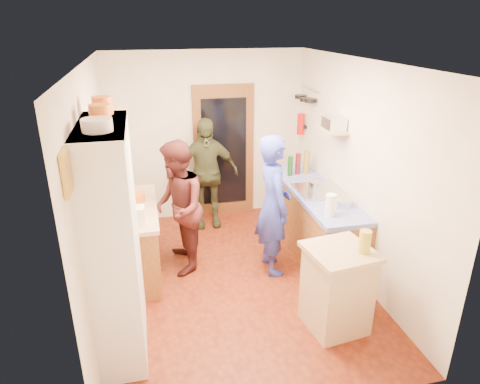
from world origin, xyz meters
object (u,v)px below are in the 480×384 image
object	(u,v)px
right_counter_base	(313,222)
person_hob	(277,206)
person_left	(180,207)
island_base	(336,291)
hutch_body	(115,242)
person_back	(206,173)

from	to	relation	value
right_counter_base	person_hob	distance (m)	0.90
person_hob	person_left	xyz separation A→B (m)	(-1.15, 0.34, -0.04)
island_base	person_left	world-z (taller)	person_left
hutch_body	person_back	size ratio (longest dim) A/B	1.30
person_back	person_left	bearing A→B (deg)	-111.67
right_counter_base	person_back	xyz separation A→B (m)	(-1.30, 1.09, 0.43)
island_base	person_back	distance (m)	2.86
right_counter_base	person_left	distance (m)	1.85
hutch_body	person_left	distance (m)	1.45
hutch_body	person_hob	distance (m)	2.07
person_hob	person_left	world-z (taller)	person_hob
right_counter_base	person_hob	bearing A→B (deg)	-149.16
island_base	person_hob	size ratio (longest dim) A/B	0.48
person_hob	person_left	distance (m)	1.20
island_base	person_hob	world-z (taller)	person_hob
hutch_body	right_counter_base	world-z (taller)	hutch_body
person_back	island_base	bearing A→B (deg)	-68.71
right_counter_base	person_left	size ratio (longest dim) A/B	1.30
right_counter_base	person_back	size ratio (longest dim) A/B	1.30
island_base	person_hob	xyz separation A→B (m)	(-0.28, 1.19, 0.46)
person_hob	island_base	bearing A→B (deg)	-167.88
hutch_body	island_base	bearing A→B (deg)	-7.61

